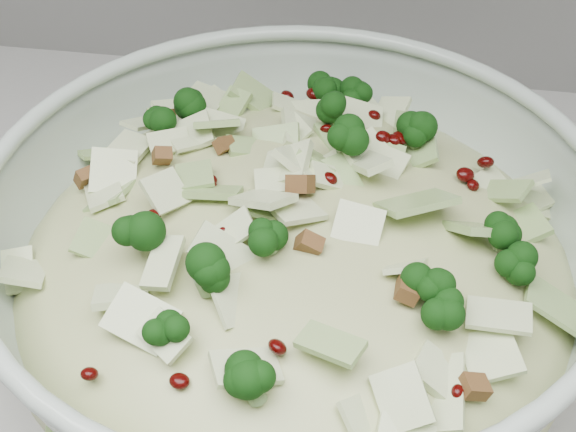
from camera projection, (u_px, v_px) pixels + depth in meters
The scene contains 2 objects.
mixing_bowl at pixel (295, 273), 0.51m from camera, with size 0.40×0.40×0.15m.
salad at pixel (295, 245), 0.50m from camera, with size 0.44×0.44×0.15m.
Camera 1 is at (0.02, 1.25, 1.35)m, focal length 50.00 mm.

